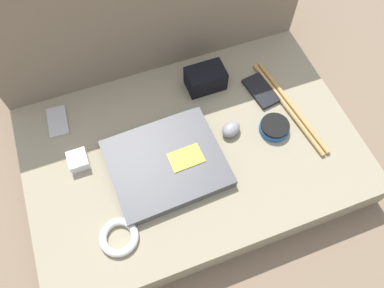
# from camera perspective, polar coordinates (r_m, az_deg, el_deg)

# --- Properties ---
(ground_plane) EXTENTS (8.00, 8.00, 0.00)m
(ground_plane) POSITION_cam_1_polar(r_m,az_deg,el_deg) (1.16, 0.00, -3.05)
(ground_plane) COLOR #7A6651
(couch_seat) EXTENTS (0.93, 0.61, 0.11)m
(couch_seat) POSITION_cam_1_polar(r_m,az_deg,el_deg) (1.11, 0.00, -1.84)
(couch_seat) COLOR gray
(couch_seat) RESTS_ON ground_plane
(couch_backrest) EXTENTS (0.93, 0.20, 0.50)m
(couch_backrest) POSITION_cam_1_polar(r_m,az_deg,el_deg) (1.19, -7.24, 19.23)
(couch_backrest) COLOR #7F705B
(couch_backrest) RESTS_ON ground_plane
(laptop) EXTENTS (0.31, 0.27, 0.03)m
(laptop) POSITION_cam_1_polar(r_m,az_deg,el_deg) (1.02, -3.92, -2.94)
(laptop) COLOR #47474C
(laptop) RESTS_ON couch_seat
(computer_mouse) EXTENTS (0.07, 0.06, 0.04)m
(computer_mouse) POSITION_cam_1_polar(r_m,az_deg,el_deg) (1.07, 5.97, 2.28)
(computer_mouse) COLOR gray
(computer_mouse) RESTS_ON couch_seat
(speaker_puck) EXTENTS (0.09, 0.09, 0.03)m
(speaker_puck) POSITION_cam_1_polar(r_m,az_deg,el_deg) (1.10, 12.45, 2.51)
(speaker_puck) COLOR #1E569E
(speaker_puck) RESTS_ON couch_seat
(phone_silver) EXTENTS (0.08, 0.13, 0.01)m
(phone_silver) POSITION_cam_1_polar(r_m,az_deg,el_deg) (1.17, 10.46, 7.98)
(phone_silver) COLOR black
(phone_silver) RESTS_ON couch_seat
(phone_black) EXTENTS (0.06, 0.10, 0.01)m
(phone_black) POSITION_cam_1_polar(r_m,az_deg,el_deg) (1.16, -19.78, 3.24)
(phone_black) COLOR #B7B7BC
(phone_black) RESTS_ON couch_seat
(camera_pouch) EXTENTS (0.12, 0.08, 0.07)m
(camera_pouch) POSITION_cam_1_polar(r_m,az_deg,el_deg) (1.15, 2.07, 9.94)
(camera_pouch) COLOR black
(camera_pouch) RESTS_ON couch_seat
(charger_brick) EXTENTS (0.05, 0.06, 0.03)m
(charger_brick) POSITION_cam_1_polar(r_m,az_deg,el_deg) (1.07, -16.94, -2.42)
(charger_brick) COLOR silver
(charger_brick) RESTS_ON couch_seat
(cable_coil) EXTENTS (0.10, 0.10, 0.02)m
(cable_coil) POSITION_cam_1_polar(r_m,az_deg,el_deg) (0.97, -11.08, -13.75)
(cable_coil) COLOR white
(cable_coil) RESTS_ON couch_seat
(drumstick_pair) EXTENTS (0.07, 0.36, 0.01)m
(drumstick_pair) POSITION_cam_1_polar(r_m,az_deg,el_deg) (1.16, 14.62, 5.55)
(drumstick_pair) COLOR tan
(drumstick_pair) RESTS_ON couch_seat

